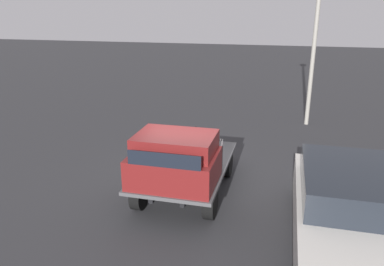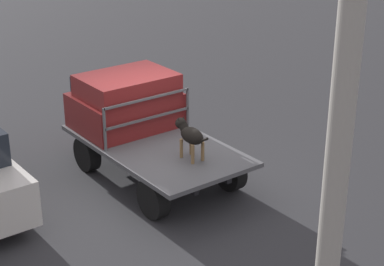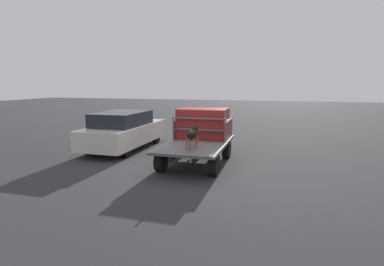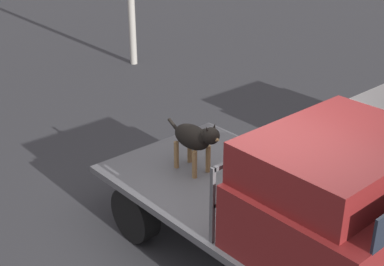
% 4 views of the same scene
% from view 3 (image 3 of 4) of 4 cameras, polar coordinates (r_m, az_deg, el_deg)
% --- Properties ---
extents(ground_plane, '(80.00, 80.00, 0.00)m').
position_cam_3_polar(ground_plane, '(10.26, 0.88, -5.93)').
color(ground_plane, '#2D2D30').
extents(flatbed_truck, '(3.68, 2.00, 0.74)m').
position_cam_3_polar(flatbed_truck, '(10.13, 0.89, -2.93)').
color(flatbed_truck, black).
rests_on(flatbed_truck, ground).
extents(truck_cab, '(1.47, 1.88, 1.08)m').
position_cam_3_polar(truck_cab, '(10.98, 2.29, 1.77)').
color(truck_cab, maroon).
rests_on(truck_cab, flatbed_truck).
extents(truck_headboard, '(0.04, 1.88, 0.81)m').
position_cam_3_polar(truck_headboard, '(10.24, 1.26, 1.38)').
color(truck_headboard, '#4C4C4F').
rests_on(truck_headboard, flatbed_truck).
extents(dog, '(0.90, 0.28, 0.70)m').
position_cam_3_polar(dog, '(9.14, 0.11, -0.23)').
color(dog, brown).
rests_on(dog, flatbed_truck).
extents(parked_sedan, '(4.52, 1.88, 1.57)m').
position_cam_3_polar(parked_sedan, '(12.81, -12.78, 0.55)').
color(parked_sedan, black).
rests_on(parked_sedan, ground).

